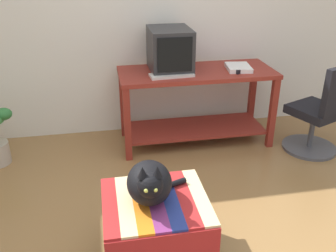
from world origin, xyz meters
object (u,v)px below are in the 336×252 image
object	(u,v)px
desk	(196,94)
ottoman_with_blanket	(156,229)
stapler	(235,71)
tv_monitor	(170,50)
cat	(150,183)
keyboard	(172,75)
book	(238,68)
office_chair	(320,115)

from	to	relation	value
desk	ottoman_with_blanket	size ratio (longest dim) A/B	2.35
desk	stapler	size ratio (longest dim) A/B	13.53
tv_monitor	ottoman_with_blanket	size ratio (longest dim) A/B	0.76
cat	keyboard	bearing A→B (deg)	78.96
ottoman_with_blanket	keyboard	bearing A→B (deg)	75.07
tv_monitor	stapler	bearing A→B (deg)	-19.42
book	cat	bearing A→B (deg)	-118.40
tv_monitor	ottoman_with_blanket	distance (m)	1.81
tv_monitor	book	distance (m)	0.68
cat	stapler	size ratio (longest dim) A/B	3.64
tv_monitor	keyboard	bearing A→B (deg)	-95.97
tv_monitor	book	world-z (taller)	tv_monitor
desk	stapler	distance (m)	0.44
book	stapler	size ratio (longest dim) A/B	2.50
desk	cat	distance (m)	1.68
keyboard	desk	bearing A→B (deg)	22.15
book	stapler	xyz separation A→B (m)	(-0.06, -0.09, -0.00)
tv_monitor	office_chair	xyz separation A→B (m)	(1.35, -0.51, -0.56)
cat	office_chair	bearing A→B (deg)	36.83
ottoman_with_blanket	cat	bearing A→B (deg)	171.88
cat	stapler	xyz separation A→B (m)	(1.01, 1.40, 0.20)
stapler	office_chair	bearing A→B (deg)	-40.29
tv_monitor	book	bearing A→B (deg)	-10.05
stapler	book	bearing A→B (deg)	36.15
office_chair	stapler	distance (m)	0.91
stapler	tv_monitor	bearing A→B (deg)	141.97
desk	tv_monitor	bearing A→B (deg)	164.31
keyboard	book	xyz separation A→B (m)	(0.67, 0.09, 0.01)
tv_monitor	book	size ratio (longest dim) A/B	1.75
desk	keyboard	xyz separation A→B (m)	(-0.27, -0.13, 0.25)
desk	ottoman_with_blanket	xyz separation A→B (m)	(-0.65, -1.54, -0.29)
keyboard	cat	world-z (taller)	keyboard
tv_monitor	book	xyz separation A→B (m)	(0.65, -0.12, -0.17)
keyboard	office_chair	world-z (taller)	office_chair
cat	stapler	distance (m)	1.74
ottoman_with_blanket	cat	distance (m)	0.35
desk	book	xyz separation A→B (m)	(0.40, -0.05, 0.26)
keyboard	book	size ratio (longest dim) A/B	1.46
desk	office_chair	xyz separation A→B (m)	(1.10, -0.44, -0.13)
cat	desk	bearing A→B (deg)	71.34
tv_monitor	office_chair	distance (m)	1.54
desk	book	size ratio (longest dim) A/B	5.42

